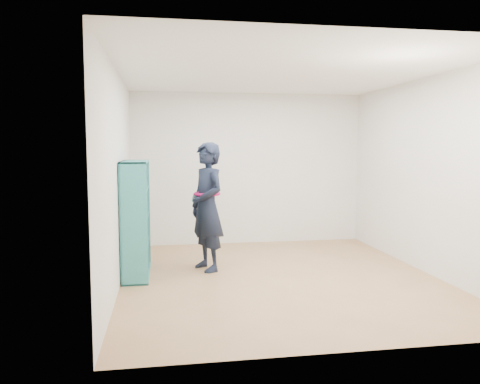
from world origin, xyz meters
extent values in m
plane|color=#976C45|center=(0.00, 0.00, 0.00)|extent=(4.50, 4.50, 0.00)
plane|color=white|center=(0.00, 0.00, 2.60)|extent=(4.50, 4.50, 0.00)
cube|color=beige|center=(-2.00, 0.00, 1.30)|extent=(0.02, 4.50, 2.60)
cube|color=beige|center=(2.00, 0.00, 1.30)|extent=(0.02, 4.50, 2.60)
cube|color=beige|center=(0.00, 2.25, 1.30)|extent=(4.00, 0.02, 2.60)
cube|color=beige|center=(0.00, -2.25, 1.30)|extent=(4.00, 0.02, 2.60)
cube|color=teal|center=(-1.83, -0.08, 0.75)|extent=(0.33, 0.02, 1.50)
cube|color=teal|center=(-1.83, 1.02, 0.75)|extent=(0.33, 0.02, 1.50)
cube|color=teal|center=(-1.83, 0.47, 0.01)|extent=(0.33, 1.13, 0.02)
cube|color=teal|center=(-1.83, 0.47, 1.49)|extent=(0.33, 1.13, 0.02)
cube|color=teal|center=(-1.98, 0.47, 0.75)|extent=(0.02, 1.13, 1.50)
cube|color=teal|center=(-1.83, 0.29, 0.75)|extent=(0.30, 0.02, 1.45)
cube|color=teal|center=(-1.83, 0.65, 0.75)|extent=(0.30, 0.02, 1.45)
cube|color=teal|center=(-1.83, 0.47, 0.39)|extent=(0.30, 1.08, 0.02)
cube|color=teal|center=(-1.83, 0.47, 0.75)|extent=(0.30, 1.08, 0.02)
cube|color=teal|center=(-1.83, 0.47, 1.11)|extent=(0.30, 1.08, 0.02)
cube|color=beige|center=(-1.81, 0.10, 0.07)|extent=(0.21, 0.13, 0.08)
cube|color=black|center=(-1.80, 0.05, 0.54)|extent=(0.17, 0.15, 0.27)
cube|color=maroon|center=(-1.80, 0.05, 0.86)|extent=(0.17, 0.15, 0.20)
cube|color=silver|center=(-1.81, 0.10, 1.17)|extent=(0.21, 0.13, 0.08)
cube|color=navy|center=(-1.80, 0.41, 0.14)|extent=(0.17, 0.15, 0.21)
cube|color=brown|center=(-1.80, 0.41, 0.51)|extent=(0.17, 0.15, 0.23)
cube|color=#BFB28C|center=(-1.81, 0.46, 0.80)|extent=(0.21, 0.13, 0.08)
cube|color=#26594C|center=(-1.80, 0.41, 1.25)|extent=(0.17, 0.15, 0.24)
cube|color=beige|center=(-1.80, 0.77, 0.13)|extent=(0.17, 0.15, 0.19)
cube|color=black|center=(-1.81, 0.82, 0.43)|extent=(0.21, 0.13, 0.05)
cube|color=maroon|center=(-1.80, 0.77, 0.90)|extent=(0.17, 0.15, 0.27)
cube|color=silver|center=(-1.80, 0.77, 1.22)|extent=(0.17, 0.15, 0.20)
imported|color=black|center=(-0.88, 0.53, 0.87)|extent=(0.64, 0.75, 1.74)
torus|color=#9D0C4C|center=(-0.88, 0.53, 1.05)|extent=(0.47, 0.47, 0.04)
cube|color=silver|center=(-1.06, 0.56, 0.99)|extent=(0.06, 0.11, 0.14)
cube|color=black|center=(-1.06, 0.56, 0.99)|extent=(0.06, 0.10, 0.14)
camera|label=1|loc=(-1.46, -5.75, 1.68)|focal=35.00mm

